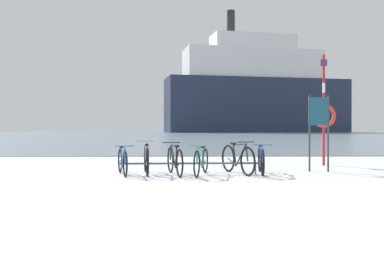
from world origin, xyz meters
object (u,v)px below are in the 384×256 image
object	(u,v)px
rescue_post	(324,113)
ferry_ship	(256,92)
bicycle_1	(146,159)
bicycle_5	(261,160)
bicycle_2	(175,160)
bicycle_4	(238,159)
bicycle_0	(123,161)
bicycle_3	(201,161)
info_sign	(319,120)

from	to	relation	value
rescue_post	ferry_ship	distance (m)	83.38
bicycle_1	bicycle_5	world-z (taller)	bicycle_1
bicycle_2	bicycle_5	distance (m)	2.21
bicycle_1	bicycle_4	distance (m)	2.31
bicycle_1	ferry_ship	distance (m)	86.61
bicycle_0	ferry_ship	bearing A→B (deg)	77.96
ferry_ship	bicycle_5	bearing A→B (deg)	-99.78
bicycle_1	bicycle_3	xyz separation A→B (m)	(1.38, -0.24, -0.03)
bicycle_2	rescue_post	world-z (taller)	rescue_post
bicycle_0	bicycle_2	world-z (taller)	bicycle_2
bicycle_2	info_sign	bearing A→B (deg)	10.68
bicycle_4	bicycle_5	bearing A→B (deg)	3.29
bicycle_1	bicycle_5	distance (m)	2.92
bicycle_3	rescue_post	distance (m)	4.79
bicycle_5	bicycle_1	bearing A→B (deg)	-179.43
bicycle_2	ferry_ship	xyz separation A→B (m)	(16.73, 84.58, 8.99)
bicycle_2	bicycle_5	size ratio (longest dim) A/B	1.04
bicycle_1	info_sign	size ratio (longest dim) A/B	0.86
bicycle_1	bicycle_5	xyz separation A→B (m)	(2.92, 0.03, -0.03)
bicycle_4	info_sign	xyz separation A→B (m)	(2.24, 0.51, 1.01)
bicycle_0	ferry_ship	world-z (taller)	ferry_ship
ferry_ship	bicycle_4	bearing A→B (deg)	-100.17
bicycle_0	info_sign	size ratio (longest dim) A/B	0.75
bicycle_0	bicycle_3	world-z (taller)	bicycle_3
bicycle_3	bicycle_1	bearing A→B (deg)	170.09
bicycle_2	ferry_ship	world-z (taller)	ferry_ship
bicycle_4	ferry_ship	xyz separation A→B (m)	(15.14, 84.36, 8.97)
bicycle_1	rescue_post	bearing A→B (deg)	22.96
bicycle_5	ferry_ship	bearing A→B (deg)	80.22
bicycle_3	bicycle_2	bearing A→B (deg)	178.36
bicycle_2	info_sign	distance (m)	4.03
bicycle_2	rescue_post	size ratio (longest dim) A/B	0.50
bicycle_3	ferry_ship	xyz separation A→B (m)	(16.07, 84.60, 9.01)
bicycle_2	bicycle_5	xyz separation A→B (m)	(2.19, 0.25, -0.02)
bicycle_0	bicycle_1	bearing A→B (deg)	17.24
bicycle_2	bicycle_3	bearing A→B (deg)	-1.64
rescue_post	info_sign	bearing A→B (deg)	-112.70
bicycle_0	info_sign	world-z (taller)	info_sign
bicycle_4	bicycle_5	distance (m)	0.61
bicycle_1	rescue_post	xyz separation A→B (m)	(5.28, 2.24, 1.26)
bicycle_0	rescue_post	xyz separation A→B (m)	(5.85, 2.41, 1.29)
bicycle_0	ferry_ship	size ratio (longest dim) A/B	0.04
bicycle_3	ferry_ship	bearing A→B (deg)	79.24
bicycle_0	ferry_ship	xyz separation A→B (m)	(18.02, 84.53, 9.01)
info_sign	bicycle_3	bearing A→B (deg)	-166.86
bicycle_5	info_sign	size ratio (longest dim) A/B	0.81
bicycle_4	info_sign	bearing A→B (deg)	12.72
bicycle_1	bicycle_2	world-z (taller)	bicycle_1
bicycle_2	rescue_post	xyz separation A→B (m)	(4.55, 2.46, 1.26)
rescue_post	bicycle_3	bearing A→B (deg)	-147.58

